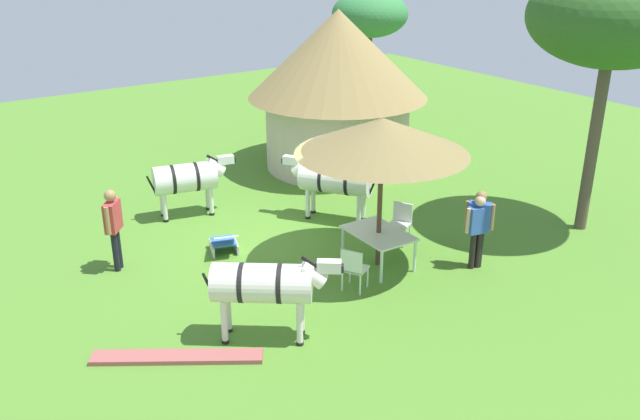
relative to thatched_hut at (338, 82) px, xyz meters
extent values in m
plane|color=#4D802A|center=(3.91, -4.11, -2.48)|extent=(36.00, 36.00, 0.00)
cylinder|color=beige|center=(0.00, 0.00, -1.45)|extent=(4.14, 4.14, 2.07)
cone|color=olive|center=(0.00, 0.00, 0.80)|extent=(5.12, 5.12, 2.43)
cylinder|color=#523527|center=(5.68, -3.07, -1.26)|extent=(0.10, 0.10, 2.44)
cone|color=olive|center=(5.68, -3.07, 0.32)|extent=(3.46, 3.46, 0.71)
cube|color=silver|center=(5.68, -3.07, -1.76)|extent=(1.49, 1.02, 0.04)
cylinder|color=silver|center=(5.02, -2.62, -2.13)|extent=(0.06, 0.06, 0.70)
cylinder|color=silver|center=(6.36, -2.66, -2.13)|extent=(0.06, 0.06, 0.70)
cylinder|color=silver|center=(5.00, -3.48, -2.13)|extent=(0.06, 0.06, 0.70)
cylinder|color=silver|center=(6.33, -3.52, -2.13)|extent=(0.06, 0.06, 0.70)
cube|color=white|center=(5.13, -2.03, -2.03)|extent=(0.58, 0.58, 0.04)
cube|color=white|center=(5.05, -1.86, -1.81)|extent=(0.41, 0.24, 0.45)
cylinder|color=white|center=(5.39, -2.10, -2.26)|extent=(0.04, 0.04, 0.45)
cylinder|color=white|center=(5.05, -2.27, -2.26)|extent=(0.04, 0.04, 0.45)
cylinder|color=white|center=(5.22, -1.78, -2.26)|extent=(0.04, 0.04, 0.45)
cylinder|color=white|center=(4.88, -1.95, -2.26)|extent=(0.04, 0.04, 0.45)
cube|color=white|center=(6.24, -4.11, -2.03)|extent=(0.59, 0.58, 0.04)
cube|color=white|center=(6.33, -4.27, -1.81)|extent=(0.41, 0.25, 0.45)
cylinder|color=white|center=(5.99, -4.04, -2.26)|extent=(0.04, 0.04, 0.45)
cylinder|color=white|center=(6.32, -3.86, -2.26)|extent=(0.04, 0.04, 0.45)
cylinder|color=white|center=(6.16, -4.36, -2.26)|extent=(0.04, 0.04, 0.45)
cylinder|color=white|center=(6.50, -4.17, -2.26)|extent=(0.04, 0.04, 0.45)
cylinder|color=black|center=(6.95, -1.41, -2.06)|extent=(0.12, 0.12, 0.83)
cylinder|color=black|center=(6.83, -1.49, -2.06)|extent=(0.12, 0.12, 0.83)
cube|color=blue|center=(6.89, -1.45, -1.35)|extent=(0.49, 0.42, 0.59)
cylinder|color=#946B49|center=(7.10, -1.30, -1.34)|extent=(0.09, 0.09, 0.55)
cylinder|color=#946B49|center=(6.68, -1.59, -1.34)|extent=(0.09, 0.09, 0.55)
sphere|color=#946B49|center=(6.89, -1.45, -0.93)|extent=(0.23, 0.23, 0.23)
cylinder|color=black|center=(6.92, -1.58, -2.08)|extent=(0.12, 0.12, 0.80)
cylinder|color=black|center=(6.95, -1.44, -2.08)|extent=(0.12, 0.12, 0.80)
cube|color=#375DBC|center=(6.93, -1.51, -1.40)|extent=(0.30, 0.47, 0.56)
cylinder|color=#E1AD8F|center=(6.88, -1.75, -1.38)|extent=(0.08, 0.08, 0.53)
cylinder|color=#E1AD8F|center=(6.99, -1.27, -1.38)|extent=(0.08, 0.08, 0.53)
sphere|color=#E1AD8F|center=(6.93, -1.51, -0.99)|extent=(0.22, 0.22, 0.22)
cylinder|color=black|center=(2.73, -7.56, -2.04)|extent=(0.13, 0.13, 0.87)
cylinder|color=black|center=(2.85, -7.66, -2.04)|extent=(0.13, 0.13, 0.87)
cube|color=#B5383A|center=(2.79, -7.61, -1.30)|extent=(0.50, 0.47, 0.62)
cylinder|color=#A1784C|center=(2.58, -7.44, -1.28)|extent=(0.09, 0.09, 0.58)
cylinder|color=#A1784C|center=(3.00, -7.78, -1.28)|extent=(0.09, 0.09, 0.58)
sphere|color=#A1784C|center=(2.79, -7.61, -0.85)|extent=(0.24, 0.24, 0.24)
cube|color=#3465B9|center=(3.25, -5.42, -2.26)|extent=(0.69, 0.67, 0.03)
cube|color=white|center=(3.51, -5.51, -2.05)|extent=(0.69, 0.67, 0.28)
cube|color=beige|center=(3.22, -5.69, -2.37)|extent=(0.59, 0.23, 0.22)
cube|color=beige|center=(3.38, -5.19, -2.37)|extent=(0.59, 0.23, 0.22)
cylinder|color=silver|center=(0.99, -5.25, -1.50)|extent=(1.01, 1.60, 0.69)
cylinder|color=black|center=(0.92, -5.54, -1.50)|extent=(0.70, 0.24, 0.70)
cylinder|color=black|center=(1.05, -4.99, -1.50)|extent=(0.70, 0.24, 0.70)
cylinder|color=silver|center=(1.16, -4.53, -1.32)|extent=(0.43, 0.60, 0.51)
cube|color=silver|center=(1.22, -4.26, -1.16)|extent=(0.27, 0.43, 0.20)
cube|color=black|center=(1.26, -4.08, -1.19)|extent=(0.14, 0.14, 0.12)
cube|color=black|center=(1.16, -4.53, -1.12)|extent=(0.12, 0.37, 0.28)
cylinder|color=silver|center=(0.93, -4.66, -2.12)|extent=(0.11, 0.11, 0.72)
cylinder|color=black|center=(0.93, -4.66, -2.45)|extent=(0.13, 0.13, 0.06)
cylinder|color=silver|center=(1.30, -4.75, -2.12)|extent=(0.11, 0.11, 0.72)
cylinder|color=black|center=(1.30, -4.75, -2.45)|extent=(0.13, 0.13, 0.06)
cylinder|color=silver|center=(0.67, -5.75, -2.12)|extent=(0.11, 0.11, 0.72)
cylinder|color=black|center=(0.67, -5.75, -2.45)|extent=(0.13, 0.13, 0.06)
cylinder|color=silver|center=(1.04, -5.84, -2.12)|extent=(0.11, 0.11, 0.72)
cylinder|color=black|center=(1.04, -5.84, -2.45)|extent=(0.13, 0.13, 0.06)
cylinder|color=black|center=(0.81, -6.02, -1.60)|extent=(0.10, 0.24, 0.53)
cylinder|color=silver|center=(6.71, -6.43, -1.41)|extent=(1.54, 1.73, 0.66)
cylinder|color=black|center=(6.51, -6.70, -1.41)|extent=(0.59, 0.47, 0.68)
cylinder|color=black|center=(6.89, -6.19, -1.41)|extent=(0.59, 0.47, 0.68)
cylinder|color=silver|center=(7.22, -5.77, -1.23)|extent=(0.56, 0.61, 0.50)
cube|color=silver|center=(7.39, -5.55, -1.07)|extent=(0.39, 0.43, 0.20)
cube|color=black|center=(7.50, -5.40, -1.10)|extent=(0.17, 0.17, 0.12)
cube|color=black|center=(7.22, -5.77, -1.03)|extent=(0.25, 0.32, 0.28)
cylinder|color=silver|center=(6.95, -5.82, -2.07)|extent=(0.11, 0.11, 0.82)
cylinder|color=black|center=(6.95, -5.82, -2.45)|extent=(0.13, 0.13, 0.06)
cylinder|color=silver|center=(7.24, -6.04, -2.07)|extent=(0.11, 0.11, 0.82)
cylinder|color=black|center=(7.24, -6.04, -2.45)|extent=(0.13, 0.13, 0.06)
cylinder|color=silver|center=(6.18, -6.83, -2.07)|extent=(0.11, 0.11, 0.82)
cylinder|color=black|center=(6.18, -6.83, -2.45)|extent=(0.13, 0.13, 0.06)
cylinder|color=silver|center=(6.47, -7.05, -2.07)|extent=(0.11, 0.11, 0.82)
cylinder|color=black|center=(6.47, -7.05, -2.45)|extent=(0.13, 0.13, 0.06)
cylinder|color=black|center=(6.18, -7.14, -1.51)|extent=(0.18, 0.22, 0.53)
cylinder|color=silver|center=(3.24, -2.40, -1.45)|extent=(1.78, 1.55, 0.70)
cylinder|color=black|center=(3.51, -2.20, -1.45)|extent=(0.48, 0.63, 0.71)
cylinder|color=black|center=(2.99, -2.57, -1.45)|extent=(0.48, 0.63, 0.71)
cylinder|color=silver|center=(2.55, -2.89, -1.27)|extent=(0.63, 0.57, 0.52)
cube|color=silver|center=(2.32, -3.05, -1.11)|extent=(0.43, 0.38, 0.20)
cube|color=black|center=(2.17, -3.16, -1.14)|extent=(0.17, 0.17, 0.12)
cube|color=black|center=(2.55, -2.89, -1.07)|extent=(0.32, 0.25, 0.28)
cylinder|color=silver|center=(2.82, -2.93, -2.09)|extent=(0.11, 0.11, 0.77)
cylinder|color=black|center=(2.82, -2.93, -2.45)|extent=(0.13, 0.13, 0.06)
cylinder|color=silver|center=(2.60, -2.61, -2.09)|extent=(0.11, 0.11, 0.77)
cylinder|color=black|center=(2.60, -2.61, -2.45)|extent=(0.13, 0.13, 0.06)
cylinder|color=silver|center=(3.87, -2.18, -2.09)|extent=(0.11, 0.11, 0.77)
cylinder|color=black|center=(3.87, -2.18, -2.45)|extent=(0.13, 0.13, 0.06)
cylinder|color=silver|center=(3.65, -1.87, -2.09)|extent=(0.11, 0.11, 0.77)
cylinder|color=black|center=(3.65, -1.87, -2.45)|extent=(0.13, 0.13, 0.06)
cylinder|color=black|center=(3.97, -1.87, -1.55)|extent=(0.22, 0.18, 0.53)
cylinder|color=brown|center=(6.93, 2.05, -0.56)|extent=(0.27, 0.27, 3.84)
ellipsoid|color=#2C5A21|center=(6.93, 2.05, 2.35)|extent=(3.60, 3.60, 2.16)
cylinder|color=#4B4323|center=(-3.05, 3.55, -0.91)|extent=(0.21, 0.21, 3.13)
ellipsoid|color=#337C3F|center=(-3.05, 3.55, 1.37)|extent=(2.58, 2.58, 1.55)
cube|color=#9C504C|center=(6.44, -7.92, -2.44)|extent=(1.85, 2.53, 0.08)
camera|label=1|loc=(15.40, -11.28, 4.04)|focal=37.96mm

